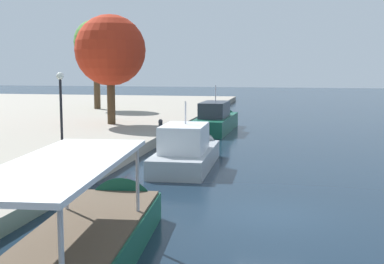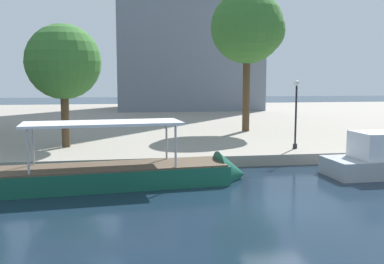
{
  "view_description": "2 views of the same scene",
  "coord_description": "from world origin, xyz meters",
  "views": [
    {
      "loc": [
        -17.76,
        -0.79,
        5.18
      ],
      "look_at": [
        2.22,
        3.14,
        2.58
      ],
      "focal_mm": 48.58,
      "sensor_mm": 36.0,
      "label": 1
    },
    {
      "loc": [
        -5.98,
        -15.82,
        4.93
      ],
      "look_at": [
        -2.78,
        4.18,
        2.5
      ],
      "focal_mm": 40.8,
      "sensor_mm": 36.0,
      "label": 2
    }
  ],
  "objects": [
    {
      "name": "tree_4",
      "position": [
        -9.74,
        12.79,
        6.01
      ],
      "size": [
        4.86,
        4.72,
        7.78
      ],
      "color": "#4C3823",
      "rests_on": "dock_promenade"
    },
    {
      "name": "tour_boat_1",
      "position": [
        -5.94,
        4.45,
        0.36
      ],
      "size": [
        12.86,
        3.72,
        3.99
      ],
      "rotation": [
        0.0,
        0.0,
        0.09
      ],
      "color": "#14513D",
      "rests_on": "ground_plane"
    },
    {
      "name": "tree_0",
      "position": [
        4.25,
        19.39,
        9.06
      ],
      "size": [
        5.98,
        6.02,
        11.56
      ],
      "color": "#4C3823",
      "rests_on": "dock_promenade"
    },
    {
      "name": "dock_promenade",
      "position": [
        0.0,
        35.29,
        0.32
      ],
      "size": [
        120.0,
        55.0,
        0.64
      ],
      "primitive_type": "cube",
      "color": "gray",
      "rests_on": "ground_plane"
    },
    {
      "name": "lamp_post",
      "position": [
        4.68,
        9.83,
        3.0
      ],
      "size": [
        0.34,
        0.34,
        4.25
      ],
      "color": "black",
      "rests_on": "dock_promenade"
    },
    {
      "name": "ground_plane",
      "position": [
        0.0,
        0.0,
        0.0
      ],
      "size": [
        220.0,
        220.0,
        0.0
      ],
      "primitive_type": "plane",
      "color": "#142333"
    }
  ]
}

